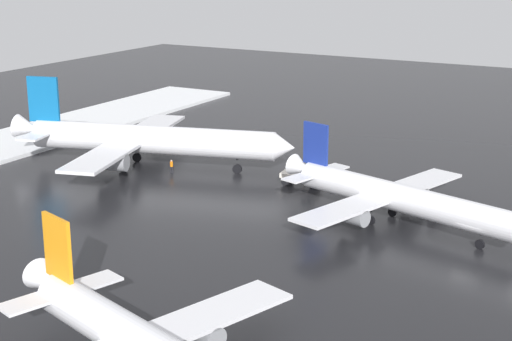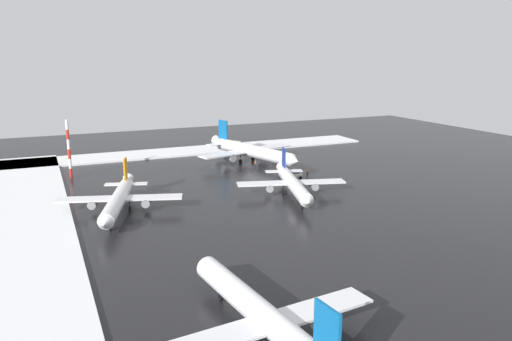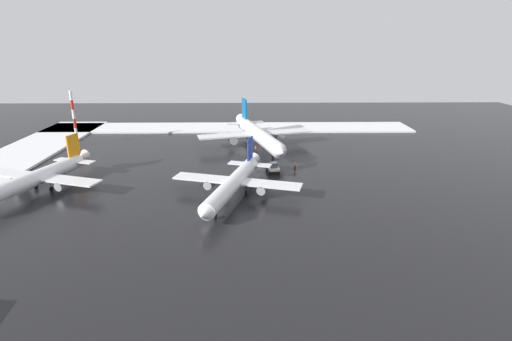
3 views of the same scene
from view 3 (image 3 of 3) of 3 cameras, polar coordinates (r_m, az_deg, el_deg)
ground_plane at (r=66.06m, az=-6.75°, el=-6.59°), size 240.00×240.00×0.00m
snow_bank_left at (r=129.68m, az=-3.90°, el=6.14°), size 14.00×116.00×0.51m
airplane_far_rear at (r=105.27m, az=0.28°, el=5.19°), size 36.65×30.81×11.07m
airplane_distant_tail at (r=84.72m, az=-29.14°, el=-1.04°), size 29.12×24.54×8.87m
airplane_parked_starboard at (r=72.14m, az=-3.24°, el=-1.79°), size 28.86×24.28×8.73m
pushback_tug at (r=86.17m, az=2.43°, el=0.50°), size 4.90×2.95×2.50m
ground_crew_mid_apron at (r=88.68m, az=5.59°, el=0.74°), size 0.36×0.36×1.71m
ground_crew_by_nose_gear at (r=101.72m, az=-0.06°, el=3.15°), size 0.36×0.36×1.71m
antenna_mast at (r=116.80m, az=-24.55°, el=6.73°), size 0.70×0.70×14.81m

